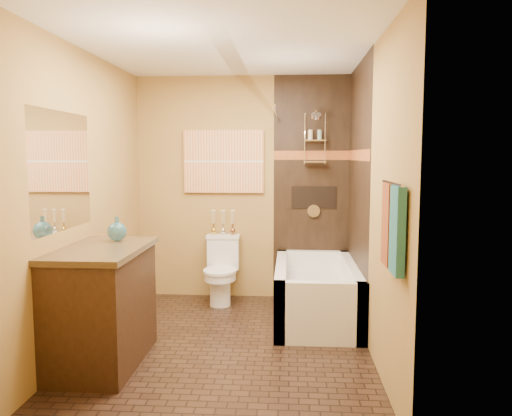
# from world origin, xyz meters

# --- Properties ---
(floor) EXTENTS (3.00, 3.00, 0.00)m
(floor) POSITION_xyz_m (0.00, 0.00, 0.00)
(floor) COLOR black
(floor) RESTS_ON ground
(wall_left) EXTENTS (0.02, 3.00, 2.50)m
(wall_left) POSITION_xyz_m (-1.20, 0.00, 1.25)
(wall_left) COLOR #AD8843
(wall_left) RESTS_ON floor
(wall_right) EXTENTS (0.02, 3.00, 2.50)m
(wall_right) POSITION_xyz_m (1.20, 0.00, 1.25)
(wall_right) COLOR #AD8843
(wall_right) RESTS_ON floor
(wall_back) EXTENTS (2.40, 0.02, 2.50)m
(wall_back) POSITION_xyz_m (0.00, 1.50, 1.25)
(wall_back) COLOR #AD8843
(wall_back) RESTS_ON floor
(wall_front) EXTENTS (2.40, 0.02, 2.50)m
(wall_front) POSITION_xyz_m (0.00, -1.50, 1.25)
(wall_front) COLOR #AD8843
(wall_front) RESTS_ON floor
(ceiling) EXTENTS (3.00, 3.00, 0.00)m
(ceiling) POSITION_xyz_m (0.00, 0.00, 2.50)
(ceiling) COLOR silver
(ceiling) RESTS_ON wall_back
(alcove_tile_back) EXTENTS (0.85, 0.01, 2.50)m
(alcove_tile_back) POSITION_xyz_m (0.78, 1.49, 1.25)
(alcove_tile_back) COLOR black
(alcove_tile_back) RESTS_ON wall_back
(alcove_tile_right) EXTENTS (0.01, 1.50, 2.50)m
(alcove_tile_right) POSITION_xyz_m (1.19, 0.75, 1.25)
(alcove_tile_right) COLOR black
(alcove_tile_right) RESTS_ON wall_right
(mosaic_band_back) EXTENTS (0.85, 0.01, 0.10)m
(mosaic_band_back) POSITION_xyz_m (0.78, 1.48, 1.62)
(mosaic_band_back) COLOR maroon
(mosaic_band_back) RESTS_ON alcove_tile_back
(mosaic_band_right) EXTENTS (0.01, 1.50, 0.10)m
(mosaic_band_right) POSITION_xyz_m (1.18, 0.75, 1.62)
(mosaic_band_right) COLOR maroon
(mosaic_band_right) RESTS_ON alcove_tile_right
(alcove_niche) EXTENTS (0.50, 0.01, 0.25)m
(alcove_niche) POSITION_xyz_m (0.80, 1.48, 1.15)
(alcove_niche) COLOR black
(alcove_niche) RESTS_ON alcove_tile_back
(shower_fixtures) EXTENTS (0.24, 0.33, 1.16)m
(shower_fixtures) POSITION_xyz_m (0.80, 1.38, 1.67)
(shower_fixtures) COLOR silver
(shower_fixtures) RESTS_ON floor
(curtain_rod) EXTENTS (0.03, 1.55, 0.03)m
(curtain_rod) POSITION_xyz_m (0.40, 0.75, 2.02)
(curtain_rod) COLOR silver
(curtain_rod) RESTS_ON wall_back
(towel_bar) EXTENTS (0.02, 0.55, 0.02)m
(towel_bar) POSITION_xyz_m (1.15, -1.05, 1.45)
(towel_bar) COLOR silver
(towel_bar) RESTS_ON wall_right
(towel_teal) EXTENTS (0.05, 0.22, 0.52)m
(towel_teal) POSITION_xyz_m (1.16, -1.18, 1.18)
(towel_teal) COLOR #20606D
(towel_teal) RESTS_ON towel_bar
(towel_rust) EXTENTS (0.05, 0.22, 0.52)m
(towel_rust) POSITION_xyz_m (1.16, -0.92, 1.18)
(towel_rust) COLOR maroon
(towel_rust) RESTS_ON towel_bar
(sunset_painting) EXTENTS (0.90, 0.04, 0.70)m
(sunset_painting) POSITION_xyz_m (-0.21, 1.48, 1.55)
(sunset_painting) COLOR orange
(sunset_painting) RESTS_ON wall_back
(vanity_mirror) EXTENTS (0.01, 1.00, 0.90)m
(vanity_mirror) POSITION_xyz_m (-1.19, -0.45, 1.50)
(vanity_mirror) COLOR white
(vanity_mirror) RESTS_ON wall_left
(bathtub) EXTENTS (0.80, 1.50, 0.55)m
(bathtub) POSITION_xyz_m (0.80, 0.75, 0.22)
(bathtub) COLOR white
(bathtub) RESTS_ON floor
(toilet) EXTENTS (0.37, 0.55, 0.73)m
(toilet) POSITION_xyz_m (-0.21, 1.23, 0.37)
(toilet) COLOR white
(toilet) RESTS_ON floor
(vanity) EXTENTS (0.64, 1.04, 0.92)m
(vanity) POSITION_xyz_m (-0.92, -0.45, 0.46)
(vanity) COLOR black
(vanity) RESTS_ON floor
(teal_bottle) EXTENTS (0.19, 0.19, 0.25)m
(teal_bottle) POSITION_xyz_m (-0.87, -0.17, 1.02)
(teal_bottle) COLOR #276676
(teal_bottle) RESTS_ON vanity
(bud_vases) EXTENTS (0.27, 0.06, 0.27)m
(bud_vases) POSITION_xyz_m (-0.21, 1.39, 0.88)
(bud_vases) COLOR gold
(bud_vases) RESTS_ON toilet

